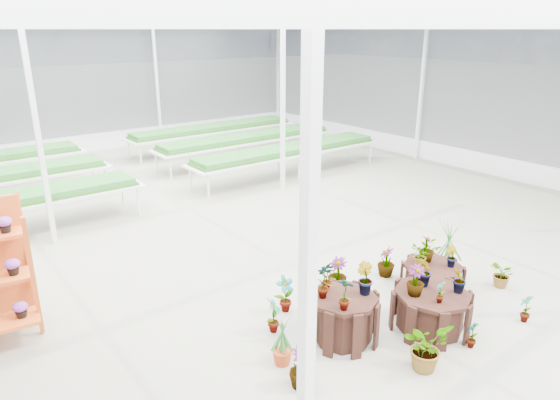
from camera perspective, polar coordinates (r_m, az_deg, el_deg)
ground_plane at (r=9.19m, az=0.85°, el=-8.25°), size 24.00×24.00×0.00m
greenhouse_shell at (r=8.40m, az=0.93°, el=5.53°), size 18.00×24.00×4.50m
steel_frame at (r=8.40m, az=0.93°, el=5.53°), size 18.00×24.00×4.50m
nursery_benches at (r=15.00m, az=-16.52°, el=3.56°), size 16.00×7.00×0.84m
plinth_tall at (r=7.29m, az=7.21°, el=-13.18°), size 1.29×1.29×0.68m
plinth_mid at (r=7.80m, az=16.83°, el=-11.97°), size 1.28×1.28×0.60m
plinth_low at (r=8.91m, az=16.98°, el=-8.44°), size 1.10×1.10×0.45m
nursery_plants at (r=7.94m, az=13.30°, el=-9.76°), size 4.81×2.76×1.18m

